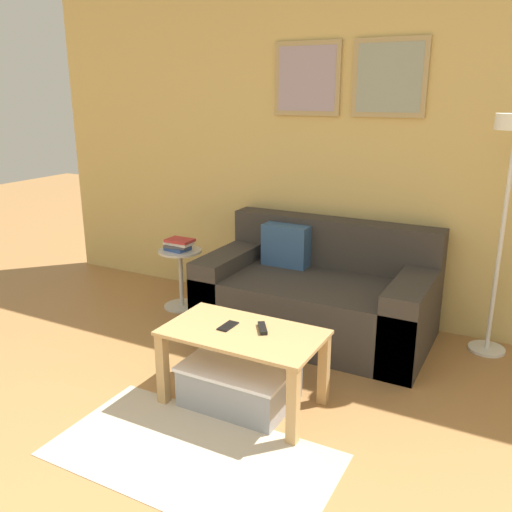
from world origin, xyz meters
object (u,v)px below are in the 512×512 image
(remote_control, at_px, (263,328))
(cell_phone, at_px, (228,326))
(couch, at_px, (317,296))
(floor_lamp, at_px, (506,193))
(side_table, at_px, (181,273))
(book_stack, at_px, (179,244))
(coffee_table, at_px, (243,346))
(storage_bin, at_px, (240,383))

(remote_control, relative_size, cell_phone, 1.07)
(couch, height_order, floor_lamp, floor_lamp)
(side_table, height_order, remote_control, side_table)
(couch, relative_size, side_table, 3.30)
(floor_lamp, height_order, book_stack, floor_lamp)
(side_table, bearing_deg, coffee_table, -41.53)
(floor_lamp, height_order, remote_control, floor_lamp)
(side_table, bearing_deg, cell_phone, -43.87)
(storage_bin, bearing_deg, couch, 88.50)
(book_stack, bearing_deg, cell_phone, -43.51)
(floor_lamp, distance_m, cell_phone, 1.86)
(coffee_table, bearing_deg, side_table, 138.47)
(storage_bin, bearing_deg, cell_phone, 167.63)
(cell_phone, bearing_deg, coffee_table, -5.06)
(couch, xyz_separation_m, cell_phone, (-0.11, -1.09, 0.17))
(book_stack, height_order, cell_phone, book_stack)
(cell_phone, bearing_deg, book_stack, 137.92)
(couch, xyz_separation_m, coffee_table, (-0.01, -1.10, 0.07))
(coffee_table, height_order, remote_control, remote_control)
(coffee_table, height_order, floor_lamp, floor_lamp)
(floor_lamp, bearing_deg, couch, -176.36)
(remote_control, bearing_deg, floor_lamp, 11.87)
(coffee_table, xyz_separation_m, remote_control, (0.09, 0.07, 0.10))
(storage_bin, bearing_deg, floor_lamp, 44.57)
(coffee_table, xyz_separation_m, cell_phone, (-0.10, 0.01, 0.10))
(side_table, relative_size, remote_control, 3.30)
(side_table, bearing_deg, storage_bin, -42.20)
(couch, bearing_deg, remote_control, -85.58)
(side_table, bearing_deg, couch, 3.19)
(side_table, distance_m, book_stack, 0.25)
(floor_lamp, bearing_deg, book_stack, -176.41)
(coffee_table, height_order, side_table, side_table)
(storage_bin, distance_m, book_stack, 1.60)
(couch, relative_size, remote_control, 10.89)
(floor_lamp, bearing_deg, remote_control, -134.53)
(floor_lamp, bearing_deg, cell_phone, -137.83)
(remote_control, bearing_deg, side_table, 108.79)
(coffee_table, xyz_separation_m, book_stack, (-1.17, 1.03, 0.19))
(couch, distance_m, coffee_table, 1.10)
(storage_bin, relative_size, side_table, 1.26)
(couch, distance_m, cell_phone, 1.11)
(coffee_table, distance_m, storage_bin, 0.23)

